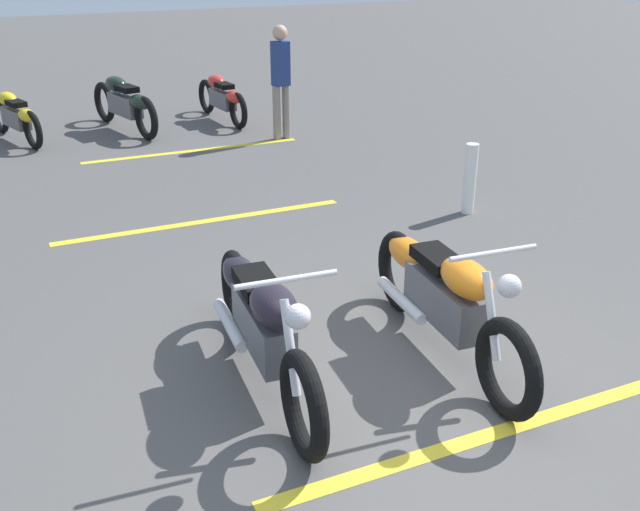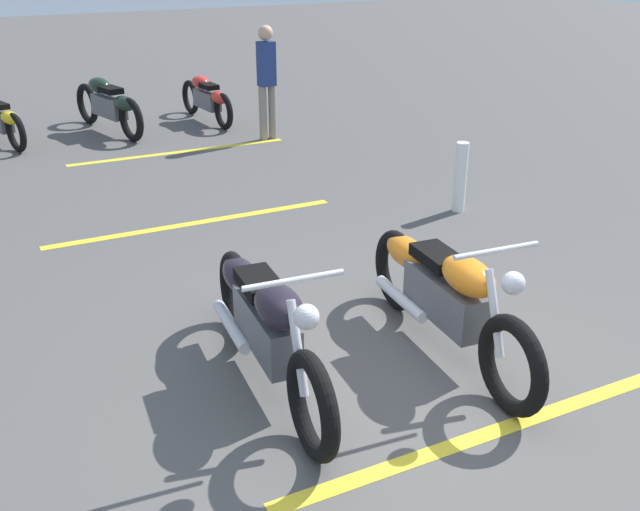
% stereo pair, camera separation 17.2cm
% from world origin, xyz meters
% --- Properties ---
extents(ground_plane, '(60.00, 60.00, 0.00)m').
position_xyz_m(ground_plane, '(0.00, 0.00, 0.00)').
color(ground_plane, '#514F4C').
extents(motorcycle_bright_foreground, '(2.23, 0.62, 1.04)m').
position_xyz_m(motorcycle_bright_foreground, '(0.44, -0.66, 0.46)').
color(motorcycle_bright_foreground, black).
rests_on(motorcycle_bright_foreground, ground).
extents(motorcycle_dark_foreground, '(2.23, 0.62, 1.04)m').
position_xyz_m(motorcycle_dark_foreground, '(0.68, 0.66, 0.46)').
color(motorcycle_dark_foreground, black).
rests_on(motorcycle_dark_foreground, ground).
extents(motorcycle_row_far_left, '(1.97, 0.29, 0.74)m').
position_xyz_m(motorcycle_row_far_left, '(8.29, -1.85, 0.40)').
color(motorcycle_row_far_left, black).
rests_on(motorcycle_row_far_left, ground).
extents(motorcycle_row_left, '(2.20, 0.57, 0.84)m').
position_xyz_m(motorcycle_row_left, '(8.33, -0.22, 0.46)').
color(motorcycle_row_left, black).
rests_on(motorcycle_row_left, ground).
extents(motorcycle_row_center, '(1.87, 0.58, 0.72)m').
position_xyz_m(motorcycle_row_center, '(8.43, 1.41, 0.39)').
color(motorcycle_row_center, black).
rests_on(motorcycle_row_center, ground).
extents(bystander_near_row, '(0.22, 0.29, 1.70)m').
position_xyz_m(bystander_near_row, '(6.76, -2.24, 0.95)').
color(bystander_near_row, gray).
rests_on(bystander_near_row, ground).
extents(bollard_post, '(0.14, 0.14, 0.79)m').
position_xyz_m(bollard_post, '(2.75, -2.72, 0.40)').
color(bollard_post, white).
rests_on(bollard_post, ground).
extents(parking_stripe_near, '(0.27, 3.20, 0.01)m').
position_xyz_m(parking_stripe_near, '(-0.54, -0.40, 0.00)').
color(parking_stripe_near, yellow).
rests_on(parking_stripe_near, ground).
extents(parking_stripe_mid, '(0.27, 3.20, 0.01)m').
position_xyz_m(parking_stripe_mid, '(3.84, 0.03, 0.00)').
color(parking_stripe_mid, yellow).
rests_on(parking_stripe_mid, ground).
extents(parking_stripe_far, '(0.27, 3.20, 0.01)m').
position_xyz_m(parking_stripe_far, '(6.69, -0.79, 0.00)').
color(parking_stripe_far, yellow).
rests_on(parking_stripe_far, ground).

